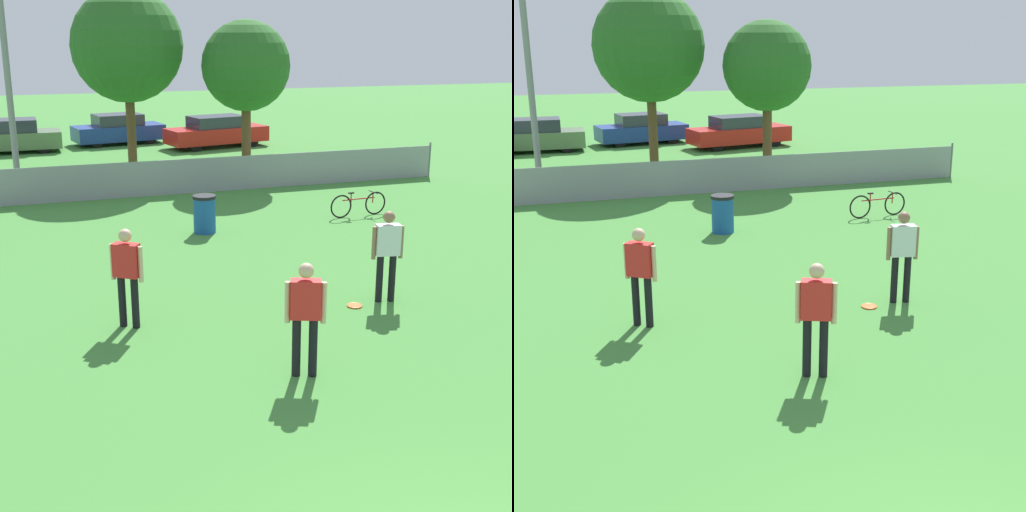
# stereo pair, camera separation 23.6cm
# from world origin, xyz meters

# --- Properties ---
(fence_backline) EXTENTS (21.10, 0.07, 1.21)m
(fence_backline) POSITION_xyz_m (0.00, 18.00, 0.55)
(fence_backline) COLOR gray
(fence_backline) RESTS_ON ground_plane
(light_pole) EXTENTS (0.90, 0.36, 8.22)m
(light_pole) POSITION_xyz_m (-3.37, 19.98, 4.86)
(light_pole) COLOR gray
(light_pole) RESTS_ON ground_plane
(tree_near_pole) EXTENTS (3.80, 3.80, 6.38)m
(tree_near_pole) POSITION_xyz_m (0.56, 21.39, 4.47)
(tree_near_pole) COLOR brown
(tree_near_pole) RESTS_ON ground_plane
(tree_far_right) EXTENTS (3.00, 3.00, 5.34)m
(tree_far_right) POSITION_xyz_m (4.23, 19.68, 3.81)
(tree_far_right) COLOR brown
(tree_far_right) RESTS_ON ground_plane
(player_receiver_white) EXTENTS (0.59, 0.30, 1.75)m
(player_receiver_white) POSITION_xyz_m (2.98, 7.43, 1.03)
(player_receiver_white) COLOR black
(player_receiver_white) RESTS_ON ground_plane
(player_thrower_red) EXTENTS (0.51, 0.44, 1.75)m
(player_thrower_red) POSITION_xyz_m (-1.80, 7.75, 1.03)
(player_thrower_red) COLOR black
(player_thrower_red) RESTS_ON ground_plane
(player_defender_red) EXTENTS (0.57, 0.37, 1.75)m
(player_defender_red) POSITION_xyz_m (0.34, 5.06, 1.03)
(player_defender_red) COLOR black
(player_defender_red) RESTS_ON ground_plane
(frisbee_disc) EXTENTS (0.29, 0.29, 0.03)m
(frisbee_disc) POSITION_xyz_m (2.31, 7.36, 0.01)
(frisbee_disc) COLOR #E5591E
(frisbee_disc) RESTS_ON ground_plane
(bicycle_sideline) EXTENTS (1.74, 0.44, 0.70)m
(bicycle_sideline) POSITION_xyz_m (5.49, 13.54, 0.34)
(bicycle_sideline) COLOR black
(bicycle_sideline) RESTS_ON ground_plane
(trash_bin) EXTENTS (0.59, 0.59, 0.97)m
(trash_bin) POSITION_xyz_m (1.02, 13.29, 0.49)
(trash_bin) COLOR #194C99
(trash_bin) RESTS_ON ground_plane
(parked_car_olive) EXTENTS (4.06, 1.76, 1.40)m
(parked_car_olive) POSITION_xyz_m (-3.42, 28.53, 0.67)
(parked_car_olive) COLOR black
(parked_car_olive) RESTS_ON ground_plane
(parked_car_blue) EXTENTS (4.26, 2.32, 1.36)m
(parked_car_blue) POSITION_xyz_m (1.25, 29.52, 0.66)
(parked_car_blue) COLOR black
(parked_car_blue) RESTS_ON ground_plane
(parked_car_red) EXTENTS (4.76, 2.50, 1.38)m
(parked_car_red) POSITION_xyz_m (5.27, 27.14, 0.68)
(parked_car_red) COLOR black
(parked_car_red) RESTS_ON ground_plane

